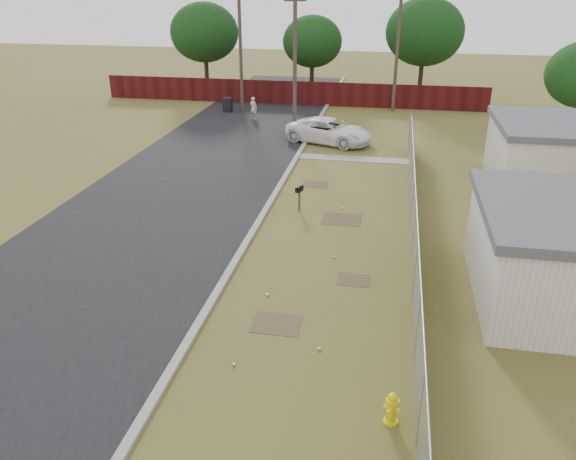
% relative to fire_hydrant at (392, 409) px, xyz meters
% --- Properties ---
extents(ground, '(120.00, 120.00, 0.00)m').
position_rel_fire_hydrant_xyz_m(ground, '(-2.53, 8.37, -0.40)').
color(ground, brown).
rests_on(ground, ground).
extents(street, '(15.10, 60.00, 0.12)m').
position_rel_fire_hydrant_xyz_m(street, '(-9.29, 16.43, -0.38)').
color(street, black).
rests_on(street, ground).
extents(chainlink_fence, '(0.10, 27.06, 2.02)m').
position_rel_fire_hydrant_xyz_m(chainlink_fence, '(0.59, 9.40, 0.40)').
color(chainlink_fence, gray).
rests_on(chainlink_fence, ground).
extents(privacy_fence, '(30.00, 0.12, 1.80)m').
position_rel_fire_hydrant_xyz_m(privacy_fence, '(-8.53, 33.37, 0.50)').
color(privacy_fence, '#450E0F').
rests_on(privacy_fence, ground).
extents(utility_poles, '(12.60, 8.24, 9.00)m').
position_rel_fire_hydrant_xyz_m(utility_poles, '(-6.20, 29.04, 4.30)').
color(utility_poles, '#4B3C32').
rests_on(utility_poles, ground).
extents(horizon_trees, '(33.32, 31.94, 7.78)m').
position_rel_fire_hydrant_xyz_m(horizon_trees, '(-1.69, 31.93, 4.23)').
color(horizon_trees, '#322516').
rests_on(horizon_trees, ground).
extents(fire_hydrant, '(0.42, 0.42, 0.85)m').
position_rel_fire_hydrant_xyz_m(fire_hydrant, '(0.00, 0.00, 0.00)').
color(fire_hydrant, yellow).
rests_on(fire_hydrant, ground).
extents(mailbox, '(0.31, 0.47, 1.09)m').
position_rel_fire_hydrant_xyz_m(mailbox, '(-4.14, 12.05, 0.47)').
color(mailbox, brown).
rests_on(mailbox, ground).
extents(pickup_truck, '(5.71, 4.03, 1.44)m').
position_rel_fire_hydrant_xyz_m(pickup_truck, '(-4.14, 22.94, 0.33)').
color(pickup_truck, white).
rests_on(pickup_truck, ground).
extents(pedestrian, '(0.66, 0.54, 1.55)m').
position_rel_fire_hydrant_xyz_m(pedestrian, '(-10.09, 28.00, 0.38)').
color(pedestrian, beige).
rests_on(pedestrian, ground).
extents(trash_bin, '(0.69, 0.75, 1.00)m').
position_rel_fire_hydrant_xyz_m(trash_bin, '(-12.56, 30.06, 0.12)').
color(trash_bin, black).
rests_on(trash_bin, ground).
extents(scattered_litter, '(2.18, 11.33, 0.07)m').
position_rel_fire_hydrant_xyz_m(scattered_litter, '(-2.88, 5.78, -0.36)').
color(scattered_litter, beige).
rests_on(scattered_litter, ground).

